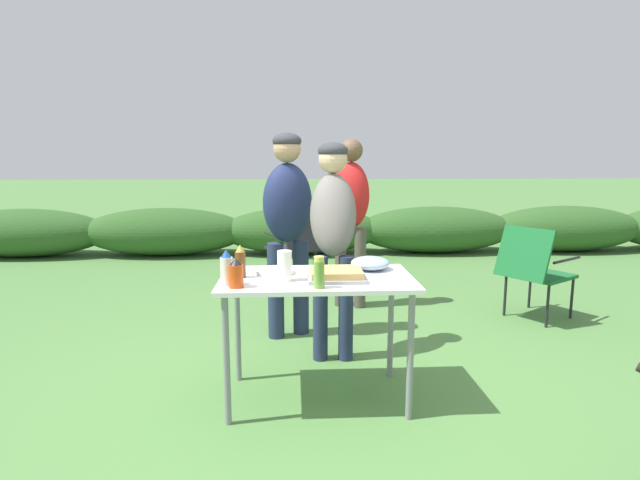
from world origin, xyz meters
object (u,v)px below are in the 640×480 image
Objects in this scene: mixing_bowl at (370,263)px; hot_sauce_bottle at (236,274)px; relish_jar at (320,273)px; standing_person_in_red_jacket at (288,215)px; mayo_bottle at (227,268)px; camp_chair_near_hedge at (534,268)px; standing_person_in_navy_coat at (333,223)px; plate_stack at (275,271)px; paper_cup_stack at (285,266)px; camp_chair_green_behind_table at (296,243)px; folding_table at (317,290)px; food_tray at (336,274)px; beer_bottle at (240,262)px; standing_person_in_dark_puffer at (351,207)px.

mixing_bowl is 1.53× the size of hot_sauce_bottle.
standing_person_in_red_jacket is at bearing 97.60° from relish_jar.
mayo_bottle is 0.23× the size of camp_chair_near_hedge.
standing_person_in_navy_coat is 1.99m from camp_chair_near_hedge.
camp_chair_near_hedge is (2.20, 1.25, -0.28)m from plate_stack.
standing_person_in_red_jacket reaches higher than paper_cup_stack.
plate_stack is 0.28× the size of camp_chair_green_behind_table.
food_tray reaches higher than folding_table.
camp_chair_near_hedge is (2.14, 1.43, -0.36)m from paper_cup_stack.
relish_jar is (0.19, -0.17, -0.00)m from paper_cup_stack.
folding_table is at bearing -116.56° from camp_chair_green_behind_table.
standing_person_in_navy_coat reaches higher than food_tray.
standing_person_in_navy_coat is 2.14m from camp_chair_green_behind_table.
hot_sauce_bottle is (-0.19, -0.31, 0.06)m from plate_stack.
camp_chair_green_behind_table is (-0.44, 2.57, -0.31)m from mixing_bowl.
mayo_bottle is at bearing -170.43° from food_tray.
food_tray is 0.39× the size of camp_chair_near_hedge.
relish_jar is 3.02m from camp_chair_green_behind_table.
paper_cup_stack is (-0.29, -0.02, 0.06)m from food_tray.
beer_bottle is (-0.25, 0.09, 0.01)m from paper_cup_stack.
hot_sauce_bottle reaches higher than camp_chair_near_hedge.
mixing_bowl is 2.03m from camp_chair_near_hedge.
food_tray is at bearing -134.72° from mixing_bowl.
beer_bottle reaches higher than plate_stack.
folding_table is 2.76m from camp_chair_green_behind_table.
mixing_bowl is 0.29× the size of camp_chair_green_behind_table.
beer_bottle is 2.01m from standing_person_in_dark_puffer.
beer_bottle is 1.11m from standing_person_in_red_jacket.
hot_sauce_bottle is at bearing -125.09° from camp_chair_green_behind_table.
standing_person_in_red_jacket is (-0.18, 1.33, 0.15)m from relish_jar.
standing_person_in_dark_puffer reaches higher than food_tray.
standing_person_in_navy_coat is (0.58, 0.89, 0.15)m from hot_sauce_bottle.
relish_jar reaches higher than food_tray.
food_tray is 1.37× the size of mixing_bowl.
mayo_bottle reaches higher than paper_cup_stack.
hot_sauce_bottle is at bearing -125.79° from standing_person_in_red_jacket.
relish_jar is at bearing -42.23° from paper_cup_stack.
hot_sauce_bottle is 3.00m from camp_chair_green_behind_table.
paper_cup_stack is 0.20× the size of camp_chair_green_behind_table.
camp_chair_near_hedge is at bearing 34.68° from folding_table.
paper_cup_stack is at bearing -89.47° from camp_chair_near_hedge.
folding_table is 1.90m from standing_person_in_dark_puffer.
beer_bottle reaches higher than paper_cup_stack.
hot_sauce_bottle is (-0.44, 0.04, -0.01)m from relish_jar.
camp_chair_near_hedge is at bearing 29.61° from plate_stack.
paper_cup_stack is 0.28m from hot_sauce_bottle.
folding_table is 2.39m from camp_chair_near_hedge.
standing_person_in_navy_coat is at bearing -75.60° from standing_person_in_red_jacket.
plate_stack is 0.28× the size of camp_chair_near_hedge.
beer_bottle is (-0.43, 0.01, 0.17)m from folding_table.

